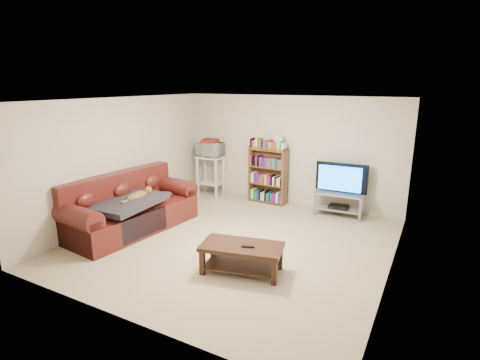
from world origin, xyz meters
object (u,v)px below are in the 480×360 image
Objects in this scene: sofa at (129,211)px; coffee_table at (242,253)px; tv_stand at (339,200)px; bookshelf at (268,174)px.

sofa is 2.67m from coffee_table.
bookshelf is at bearing 173.57° from tv_stand.
bookshelf is at bearing 65.37° from sofa.
sofa is at bearing 157.57° from coffee_table.
tv_stand is (0.64, 3.04, 0.04)m from coffee_table.
tv_stand is 0.78× the size of bookshelf.
bookshelf reaches higher than coffee_table.
coffee_table is 1.27× the size of tv_stand.
coffee_table is 3.11m from tv_stand.
sofa reaches higher than tv_stand.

